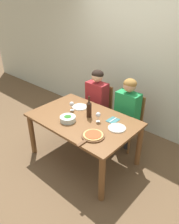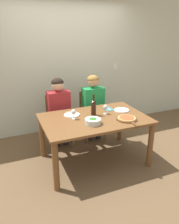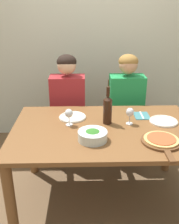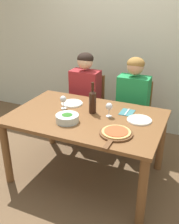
# 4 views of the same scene
# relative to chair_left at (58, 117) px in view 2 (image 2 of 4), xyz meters

# --- Properties ---
(ground_plane) EXTENTS (40.00, 40.00, 0.00)m
(ground_plane) POSITION_rel_chair_left_xyz_m (0.35, -0.83, -0.50)
(ground_plane) COLOR brown
(back_wall) EXTENTS (10.00, 0.06, 2.70)m
(back_wall) POSITION_rel_chair_left_xyz_m (0.35, 0.58, 0.85)
(back_wall) COLOR beige
(back_wall) RESTS_ON ground
(dining_table) EXTENTS (1.59, 1.02, 0.75)m
(dining_table) POSITION_rel_chair_left_xyz_m (0.35, -0.83, 0.14)
(dining_table) COLOR brown
(dining_table) RESTS_ON ground
(chair_left) EXTENTS (0.42, 0.42, 0.90)m
(chair_left) POSITION_rel_chair_left_xyz_m (0.00, 0.00, 0.00)
(chair_left) COLOR brown
(chair_left) RESTS_ON ground
(chair_right) EXTENTS (0.42, 0.42, 0.90)m
(chair_right) POSITION_rel_chair_left_xyz_m (0.65, 0.00, 0.00)
(chair_right) COLOR brown
(chair_right) RESTS_ON ground
(person_woman) EXTENTS (0.47, 0.51, 1.24)m
(person_woman) POSITION_rel_chair_left_xyz_m (0.00, -0.11, 0.25)
(person_woman) COLOR #28282D
(person_woman) RESTS_ON ground
(person_man) EXTENTS (0.47, 0.51, 1.24)m
(person_man) POSITION_rel_chair_left_xyz_m (0.65, -0.11, 0.25)
(person_man) COLOR #28282D
(person_man) RESTS_ON ground
(wine_bottle) EXTENTS (0.08, 0.08, 0.34)m
(wine_bottle) POSITION_rel_chair_left_xyz_m (0.38, -0.73, 0.39)
(wine_bottle) COLOR black
(wine_bottle) RESTS_ON dining_table
(broccoli_bowl) EXTENTS (0.23, 0.23, 0.08)m
(broccoli_bowl) POSITION_rel_chair_left_xyz_m (0.24, -1.04, 0.29)
(broccoli_bowl) COLOR silver
(broccoli_bowl) RESTS_ON dining_table
(dinner_plate_left) EXTENTS (0.25, 0.25, 0.02)m
(dinner_plate_left) POSITION_rel_chair_left_xyz_m (0.07, -0.61, 0.26)
(dinner_plate_left) COLOR silver
(dinner_plate_left) RESTS_ON dining_table
(dinner_plate_right) EXTENTS (0.25, 0.25, 0.02)m
(dinner_plate_right) POSITION_rel_chair_left_xyz_m (0.89, -0.72, 0.26)
(dinner_plate_right) COLOR silver
(dinner_plate_right) RESTS_ON dining_table
(pizza_on_board) EXTENTS (0.31, 0.45, 0.04)m
(pizza_on_board) POSITION_rel_chair_left_xyz_m (0.77, -1.09, 0.27)
(pizza_on_board) COLOR brown
(pizza_on_board) RESTS_ON dining_table
(wine_glass_left) EXTENTS (0.07, 0.07, 0.15)m
(wine_glass_left) POSITION_rel_chair_left_xyz_m (0.05, -0.76, 0.36)
(wine_glass_left) COLOR silver
(wine_glass_left) RESTS_ON dining_table
(wine_glass_right) EXTENTS (0.07, 0.07, 0.15)m
(wine_glass_right) POSITION_rel_chair_left_xyz_m (0.57, -0.75, 0.36)
(wine_glass_right) COLOR silver
(wine_glass_right) RESTS_ON dining_table
(fork_on_napkin) EXTENTS (0.14, 0.18, 0.01)m
(fork_on_napkin) POSITION_rel_chair_left_xyz_m (0.72, -0.59, 0.26)
(fork_on_napkin) COLOR #387075
(fork_on_napkin) RESTS_ON dining_table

